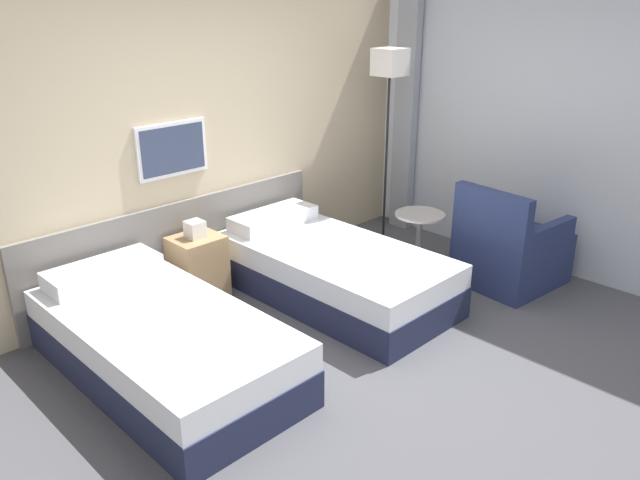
{
  "coord_description": "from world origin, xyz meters",
  "views": [
    {
      "loc": [
        -2.96,
        -2.4,
        2.44
      ],
      "look_at": [
        0.29,
        0.87,
        0.61
      ],
      "focal_mm": 35.0,
      "sensor_mm": 36.0,
      "label": 1
    }
  ],
  "objects_px": {
    "nightstand": "(198,267)",
    "side_table": "(419,233)",
    "floor_lamp": "(389,77)",
    "bed_near_window": "(333,271)",
    "armchair": "(510,252)",
    "bed_near_door": "(162,343)"
  },
  "relations": [
    {
      "from": "floor_lamp",
      "to": "nightstand",
      "type": "bearing_deg",
      "value": 171.98
    },
    {
      "from": "armchair",
      "to": "side_table",
      "type": "bearing_deg",
      "value": 40.23
    },
    {
      "from": "bed_near_window",
      "to": "armchair",
      "type": "relative_size",
      "value": 2.19
    },
    {
      "from": "bed_near_window",
      "to": "floor_lamp",
      "type": "xyz_separation_m",
      "value": [
        1.26,
        0.48,
        1.45
      ]
    },
    {
      "from": "nightstand",
      "to": "bed_near_window",
      "type": "bearing_deg",
      "value": -43.02
    },
    {
      "from": "floor_lamp",
      "to": "side_table",
      "type": "relative_size",
      "value": 3.23
    },
    {
      "from": "floor_lamp",
      "to": "side_table",
      "type": "bearing_deg",
      "value": -118.57
    },
    {
      "from": "nightstand",
      "to": "floor_lamp",
      "type": "distance_m",
      "value": 2.53
    },
    {
      "from": "bed_near_window",
      "to": "floor_lamp",
      "type": "distance_m",
      "value": 1.98
    },
    {
      "from": "bed_near_door",
      "to": "floor_lamp",
      "type": "height_order",
      "value": "floor_lamp"
    },
    {
      "from": "bed_near_window",
      "to": "side_table",
      "type": "height_order",
      "value": "side_table"
    },
    {
      "from": "floor_lamp",
      "to": "side_table",
      "type": "height_order",
      "value": "floor_lamp"
    },
    {
      "from": "bed_near_window",
      "to": "bed_near_door",
      "type": "bearing_deg",
      "value": 180.0
    },
    {
      "from": "floor_lamp",
      "to": "armchair",
      "type": "relative_size",
      "value": 2.11
    },
    {
      "from": "bed_near_window",
      "to": "armchair",
      "type": "bearing_deg",
      "value": -35.03
    },
    {
      "from": "bed_near_door",
      "to": "side_table",
      "type": "xyz_separation_m",
      "value": [
        2.52,
        -0.26,
        0.18
      ]
    },
    {
      "from": "armchair",
      "to": "floor_lamp",
      "type": "bearing_deg",
      "value": 7.97
    },
    {
      "from": "nightstand",
      "to": "armchair",
      "type": "bearing_deg",
      "value": -38.34
    },
    {
      "from": "nightstand",
      "to": "armchair",
      "type": "relative_size",
      "value": 0.75
    },
    {
      "from": "nightstand",
      "to": "armchair",
      "type": "xyz_separation_m",
      "value": [
        2.14,
        -1.7,
        0.01
      ]
    },
    {
      "from": "nightstand",
      "to": "bed_near_door",
      "type": "bearing_deg",
      "value": -136.98
    },
    {
      "from": "nightstand",
      "to": "side_table",
      "type": "relative_size",
      "value": 1.15
    }
  ]
}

